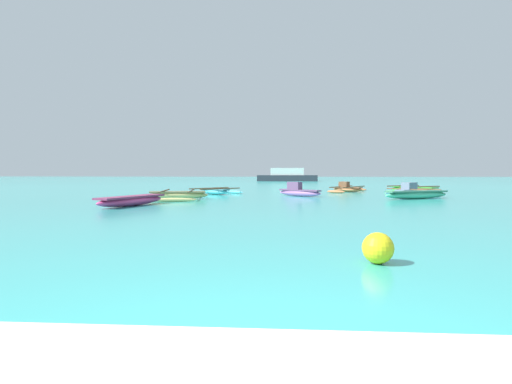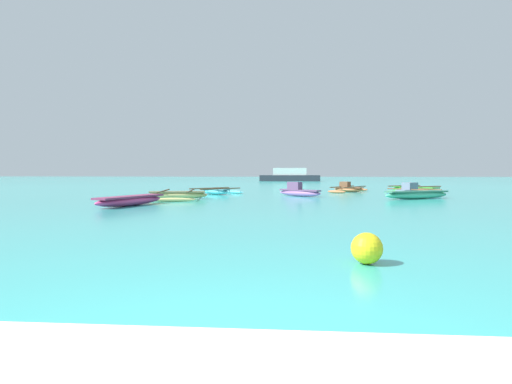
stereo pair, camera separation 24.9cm
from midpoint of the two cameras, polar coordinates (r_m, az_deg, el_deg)
name	(u,v)px [view 2 (the right image)]	position (r m, az deg, el deg)	size (l,w,h in m)	color
moored_boat_0	(417,194)	(23.35, 22.26, -0.33)	(4.00, 2.29, 0.44)	#4BBA93
moored_boat_1	(177,195)	(21.92, -10.84, -0.42)	(3.26, 4.37, 0.48)	#D6C276
moored_boat_2	(299,191)	(24.14, 6.41, 0.11)	(2.67, 2.40, 0.86)	#A968AF
moored_boat_3	(130,200)	(18.14, -17.15, -1.12)	(2.12, 3.96, 0.43)	#D24082
moored_boat_4	(414,190)	(29.41, 21.89, 0.30)	(3.89, 3.81, 0.53)	#55EA40
moored_boat_5	(215,191)	(26.14, -5.57, 0.09)	(3.68, 3.81, 0.42)	#51C2D4
moored_boat_6	(348,188)	(30.02, 13.25, 0.49)	(3.41, 4.37, 0.75)	#C97242
moored_boat_7	(413,191)	(26.29, 21.75, 0.09)	(2.98, 3.51, 0.82)	#9FBEE2
mooring_buoy_0	(367,248)	(6.70, 16.58, -7.72)	(0.50, 0.50, 0.50)	yellow
distant_ferry	(290,176)	(63.25, 4.94, 2.32)	(9.43, 2.08, 2.08)	#2D333D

